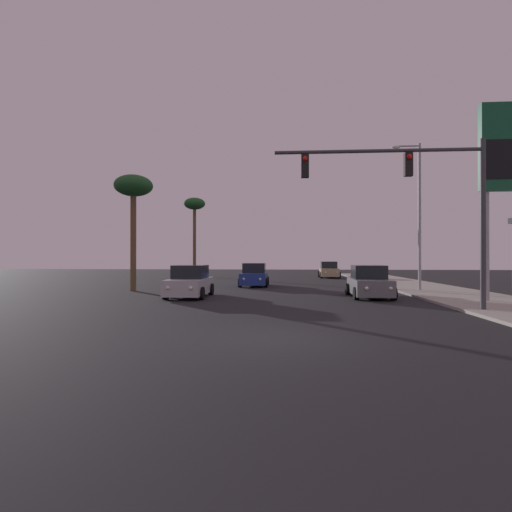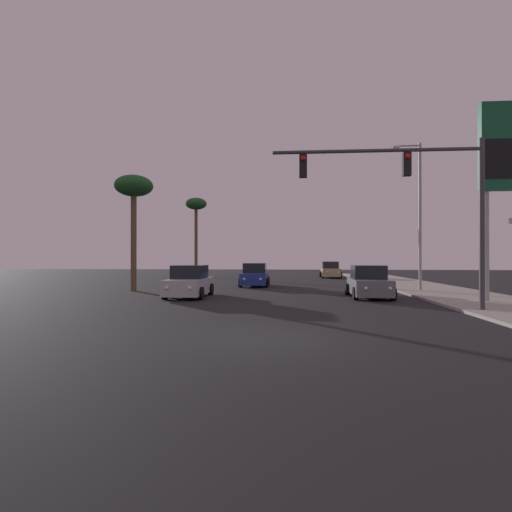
# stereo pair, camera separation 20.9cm
# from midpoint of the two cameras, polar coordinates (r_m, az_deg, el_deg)

# --- Properties ---
(ground_plane) EXTENTS (120.00, 120.00, 0.00)m
(ground_plane) POSITION_cam_midpoint_polar(r_m,az_deg,el_deg) (10.52, 2.22, -11.64)
(ground_plane) COLOR black
(sidewalk_right) EXTENTS (5.00, 60.00, 0.12)m
(sidewalk_right) POSITION_cam_midpoint_polar(r_m,az_deg,el_deg) (22.37, 28.36, -5.39)
(sidewalk_right) COLOR #9E998E
(sidewalk_right) RESTS_ON ground
(car_blue) EXTENTS (2.04, 4.31, 1.68)m
(car_blue) POSITION_cam_midpoint_polar(r_m,az_deg,el_deg) (29.22, -0.44, -2.83)
(car_blue) COLOR navy
(car_blue) RESTS_ON ground
(car_tan) EXTENTS (2.04, 4.34, 1.68)m
(car_tan) POSITION_cam_midpoint_polar(r_m,az_deg,el_deg) (42.23, 10.23, -2.03)
(car_tan) COLOR tan
(car_tan) RESTS_ON ground
(car_grey) EXTENTS (2.04, 4.34, 1.68)m
(car_grey) POSITION_cam_midpoint_polar(r_m,az_deg,el_deg) (21.74, 15.58, -3.71)
(car_grey) COLOR slate
(car_grey) RESTS_ON ground
(car_silver) EXTENTS (2.04, 4.31, 1.68)m
(car_silver) POSITION_cam_midpoint_polar(r_m,az_deg,el_deg) (21.42, -9.70, -3.77)
(car_silver) COLOR #B7B7BC
(car_silver) RESTS_ON ground
(traffic_light_mast) EXTENTS (8.02, 0.36, 6.50)m
(traffic_light_mast) POSITION_cam_midpoint_polar(r_m,az_deg,el_deg) (16.74, 22.07, 9.00)
(traffic_light_mast) COLOR #38383D
(traffic_light_mast) RESTS_ON sidewalk_right
(street_lamp) EXTENTS (1.74, 0.24, 9.00)m
(street_lamp) POSITION_cam_midpoint_polar(r_m,az_deg,el_deg) (26.58, 21.85, 6.33)
(street_lamp) COLOR #99999E
(street_lamp) RESTS_ON sidewalk_right
(gas_station_sign) EXTENTS (2.00, 0.42, 9.00)m
(gas_station_sign) POSITION_cam_midpoint_polar(r_m,az_deg,el_deg) (21.74, 31.53, 11.84)
(gas_station_sign) COLOR #99999E
(gas_station_sign) RESTS_ON sidewalk_right
(palm_tree_near) EXTENTS (2.40, 2.40, 7.26)m
(palm_tree_near) POSITION_cam_midpoint_polar(r_m,az_deg,el_deg) (26.44, -17.34, 8.87)
(palm_tree_near) COLOR brown
(palm_tree_near) RESTS_ON ground
(palm_tree_far) EXTENTS (2.40, 2.40, 8.84)m
(palm_tree_far) POSITION_cam_midpoint_polar(r_m,az_deg,el_deg) (45.81, -8.91, 6.78)
(palm_tree_far) COLOR brown
(palm_tree_far) RESTS_ON ground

